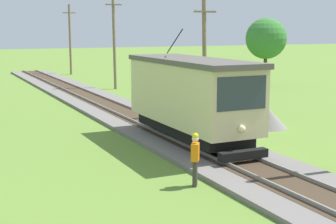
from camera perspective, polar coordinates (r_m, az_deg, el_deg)
red_tram at (r=21.80m, az=2.64°, el=1.89°), size 2.60×8.54×4.79m
utility_pole_mid at (r=28.35m, az=4.22°, el=6.35°), size 1.40×0.55×6.86m
utility_pole_far at (r=42.51m, az=-6.20°, el=8.18°), size 1.40×0.52×8.03m
utility_pole_distant at (r=56.81m, az=-11.18°, el=8.24°), size 1.40×0.27×7.73m
gravel_pile at (r=26.26m, az=11.40°, el=-0.66°), size 2.01×2.01×1.05m
track_worker at (r=16.20m, az=3.13°, el=-5.18°), size 0.41×0.45×1.78m
tree_left_near at (r=45.54m, az=11.20°, el=8.27°), size 3.66×3.66×6.06m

